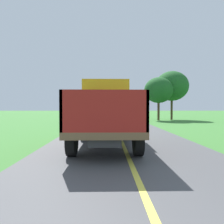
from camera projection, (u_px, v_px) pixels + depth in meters
banana_truck_near at (105, 111)px, 9.00m from camera, size 2.38×5.82×2.80m
banana_truck_far at (107, 109)px, 22.40m from camera, size 2.38×5.81×2.80m
roadside_tree_near_left at (159, 90)px, 25.81m from camera, size 3.52×3.52×5.33m
roadside_tree_mid_right at (172, 86)px, 27.22m from camera, size 4.27×4.27×6.31m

